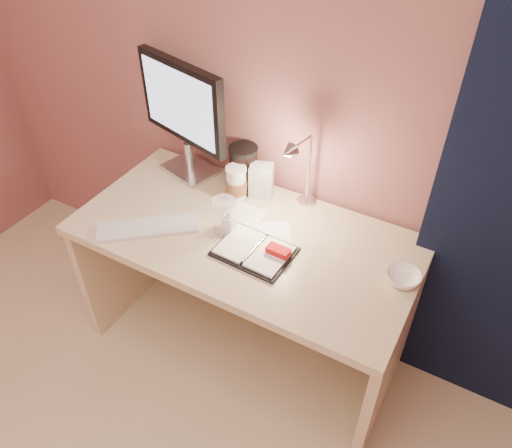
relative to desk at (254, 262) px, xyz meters
The scene contains 14 objects.
desk is the anchor object (origin of this frame).
monitor 0.73m from the desk, 157.61° to the left, with size 0.50×0.24×0.54m.
keyboard 0.49m from the desk, 145.39° to the right, with size 0.40×0.12×0.02m, color silver.
planner 0.30m from the desk, 56.93° to the right, with size 0.30×0.23×0.05m.
paper_a 0.24m from the desk, 158.71° to the left, with size 0.15×0.15×0.00m, color white.
paper_b 0.27m from the desk, 80.52° to the right, with size 0.13×0.13×0.00m, color white.
paper_c 0.25m from the desk, 12.62° to the right, with size 0.15×0.15×0.00m, color white.
coffee_cup 0.36m from the desk, 141.87° to the left, with size 0.09×0.09×0.15m.
clear_cup 0.33m from the desk, 125.36° to the right, with size 0.09×0.09×0.16m, color white.
bowl 0.68m from the desk, ahead, with size 0.13×0.13×0.04m, color white.
lotion_bottle 0.30m from the desk, 125.91° to the right, with size 0.05×0.05×0.11m, color white.
dark_jar 0.42m from the desk, 128.81° to the left, with size 0.12×0.12×0.18m, color black.
product_box 0.36m from the desk, 109.64° to the left, with size 0.10×0.08×0.15m, color beige.
desk_lamp 0.49m from the desk, 44.53° to the left, with size 0.11×0.22×0.35m.
Camera 1 is at (0.78, 0.08, 2.07)m, focal length 35.00 mm.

